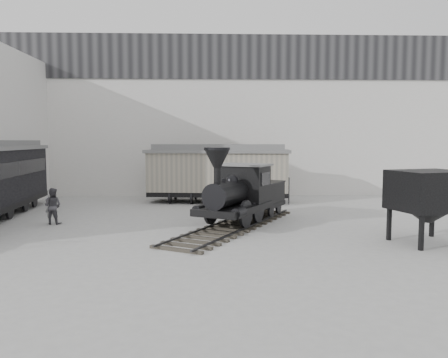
{
  "coord_description": "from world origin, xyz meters",
  "views": [
    {
      "loc": [
        -0.02,
        -16.37,
        3.81
      ],
      "look_at": [
        0.65,
        4.31,
        2.0
      ],
      "focal_mm": 35.0,
      "sensor_mm": 36.0,
      "label": 1
    }
  ],
  "objects_px": {
    "locomotive": "(241,197)",
    "visitor_b": "(53,206)",
    "visitor_a": "(52,206)",
    "coal_hopper": "(428,196)",
    "boxcar": "(218,172)"
  },
  "relations": [
    {
      "from": "visitor_a",
      "to": "visitor_b",
      "type": "bearing_deg",
      "value": 108.29
    },
    {
      "from": "locomotive",
      "to": "coal_hopper",
      "type": "relative_size",
      "value": 3.25
    },
    {
      "from": "boxcar",
      "to": "coal_hopper",
      "type": "bearing_deg",
      "value": -49.88
    },
    {
      "from": "visitor_a",
      "to": "coal_hopper",
      "type": "xyz_separation_m",
      "value": [
        15.44,
        -4.46,
        0.95
      ]
    },
    {
      "from": "boxcar",
      "to": "visitor_b",
      "type": "relative_size",
      "value": 5.43
    },
    {
      "from": "locomotive",
      "to": "visitor_a",
      "type": "height_order",
      "value": "locomotive"
    },
    {
      "from": "locomotive",
      "to": "coal_hopper",
      "type": "height_order",
      "value": "locomotive"
    },
    {
      "from": "coal_hopper",
      "to": "locomotive",
      "type": "bearing_deg",
      "value": 134.62
    },
    {
      "from": "locomotive",
      "to": "visitor_b",
      "type": "distance_m",
      "value": 8.63
    },
    {
      "from": "visitor_a",
      "to": "coal_hopper",
      "type": "height_order",
      "value": "coal_hopper"
    },
    {
      "from": "visitor_a",
      "to": "coal_hopper",
      "type": "bearing_deg",
      "value": 151.99
    },
    {
      "from": "coal_hopper",
      "to": "visitor_b",
      "type": "bearing_deg",
      "value": 148.85
    },
    {
      "from": "boxcar",
      "to": "visitor_a",
      "type": "height_order",
      "value": "boxcar"
    },
    {
      "from": "locomotive",
      "to": "visitor_a",
      "type": "xyz_separation_m",
      "value": [
        -8.74,
        0.64,
        -0.45
      ]
    },
    {
      "from": "locomotive",
      "to": "coal_hopper",
      "type": "xyz_separation_m",
      "value": [
        6.69,
        -3.82,
        0.5
      ]
    }
  ]
}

